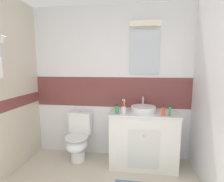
% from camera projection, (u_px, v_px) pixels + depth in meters
% --- Properties ---
extents(wall_back_tiled, '(3.20, 0.20, 2.50)m').
position_uv_depth(wall_back_tiled, '(111.00, 82.00, 2.89)').
color(wall_back_tiled, white).
rests_on(wall_back_tiled, ground_plane).
extents(vanity_cabinet, '(1.01, 0.52, 0.85)m').
position_uv_depth(vanity_cabinet, '(143.00, 138.00, 2.64)').
color(vanity_cabinet, white).
rests_on(vanity_cabinet, ground_plane).
extents(sink_basin, '(0.37, 0.41, 0.20)m').
position_uv_depth(sink_basin, '(143.00, 109.00, 2.58)').
color(sink_basin, white).
rests_on(sink_basin, vanity_cabinet).
extents(toilet, '(0.37, 0.50, 0.78)m').
position_uv_depth(toilet, '(78.00, 138.00, 2.80)').
color(toilet, white).
rests_on(toilet, ground_plane).
extents(toothbrush_cup, '(0.07, 0.07, 0.22)m').
position_uv_depth(toothbrush_cup, '(124.00, 110.00, 2.46)').
color(toothbrush_cup, white).
rests_on(toothbrush_cup, vanity_cabinet).
extents(soap_dispenser, '(0.05, 0.05, 0.16)m').
position_uv_depth(soap_dispenser, '(163.00, 111.00, 2.36)').
color(soap_dispenser, '#D84C33').
rests_on(soap_dispenser, vanity_cabinet).
extents(toothpaste_tube_upright, '(0.03, 0.03, 0.15)m').
position_uv_depth(toothpaste_tube_upright, '(170.00, 111.00, 2.34)').
color(toothpaste_tube_upright, green).
rests_on(toothpaste_tube_upright, vanity_cabinet).
extents(lotion_bottle_short, '(0.05, 0.05, 0.14)m').
position_uv_depth(lotion_bottle_short, '(117.00, 109.00, 2.46)').
color(lotion_bottle_short, green).
rests_on(lotion_bottle_short, vanity_cabinet).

